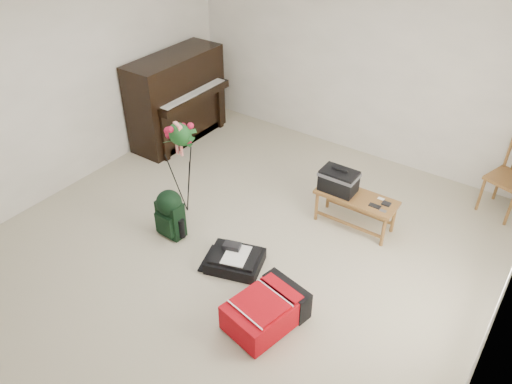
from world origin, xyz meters
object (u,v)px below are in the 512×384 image
Objects in this scene: flower_stand at (183,169)px; bench at (344,186)px; black_duffel at (235,260)px; red_suitcase at (269,307)px; piano at (178,100)px; green_backpack at (170,212)px; dining_chair at (511,176)px.

bench is at bearing 50.03° from flower_stand.
bench reaches higher than black_duffel.
piano is at bearing 156.39° from red_suitcase.
green_backpack is at bearing -138.13° from bench.
green_backpack is at bearing -48.15° from flower_stand.
red_suitcase is at bearing -12.30° from green_backpack.
bench is 1.57× the size of green_backpack.
piano is 2.28m from green_backpack.
red_suitcase is 1.22× the size of black_duffel.
bench is at bearing 49.45° from black_duffel.
black_duffel is 1.13× the size of green_backpack.
red_suitcase reaches higher than black_duffel.
flower_stand is (-1.72, 0.83, 0.42)m from red_suitcase.
bench is 1.47m from black_duffel.
bench is 1.81m from flower_stand.
piano is 1.83m from flower_stand.
green_backpack is (-0.88, 0.00, 0.23)m from black_duffel.
flower_stand is at bearing -151.80° from bench.
piano reaches higher than flower_stand.
dining_chair is at bearing 56.61° from flower_stand.
black_duffel is (-2.01, -2.58, -0.39)m from dining_chair.
flower_stand is (-3.06, -2.15, 0.10)m from dining_chair.
green_backpack is at bearing -120.25° from dining_chair.
dining_chair is 0.82× the size of flower_stand.
dining_chair is at bearing 10.91° from piano.
dining_chair is 1.69× the size of green_backpack.
bench is at bearing -120.73° from dining_chair.
green_backpack is at bearing 162.17° from black_duffel.
flower_stand is at bearing 139.71° from black_duffel.
bench is 1.39× the size of black_duffel.
bench is (2.87, -0.45, -0.11)m from piano.
flower_stand is (-0.16, 0.43, 0.26)m from green_backpack.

